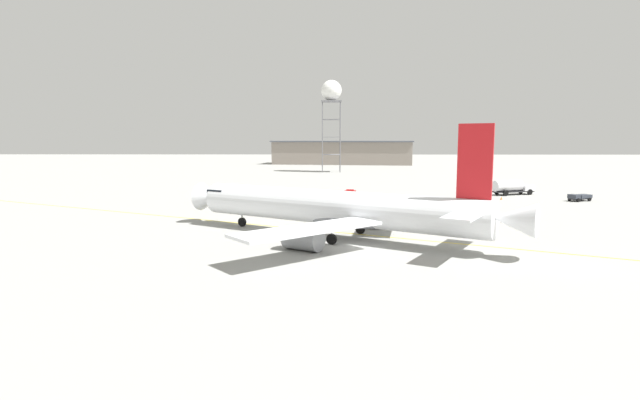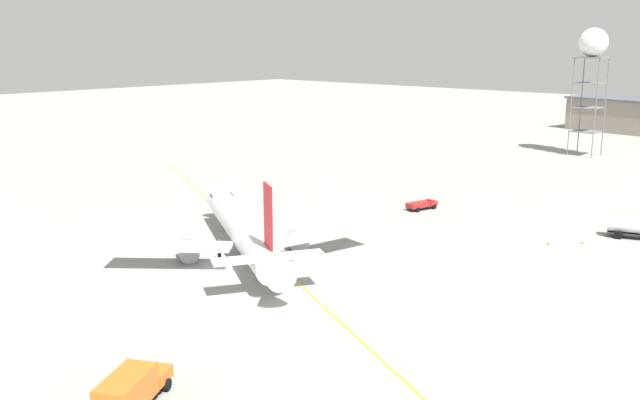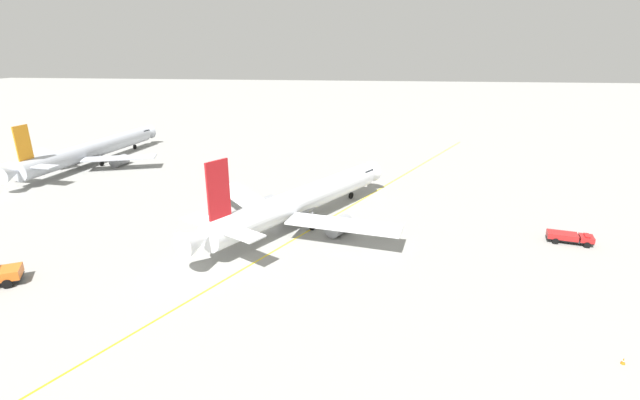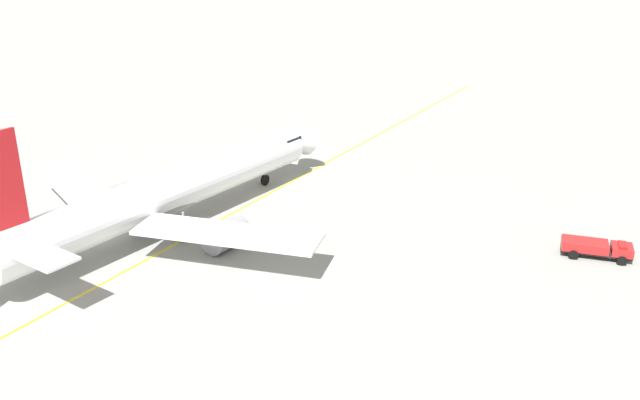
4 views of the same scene
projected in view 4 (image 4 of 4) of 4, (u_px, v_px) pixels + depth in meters
ground_plane at (106, 234)px, 59.04m from camera, size 600.00×600.00×0.00m
airliner_main at (166, 195)px, 59.15m from camera, size 29.92×36.44×12.12m
ops_pickup_truck at (596, 248)px, 54.61m from camera, size 5.68×3.11×1.41m
taxiway_centreline at (193, 235)px, 58.84m from camera, size 61.78×127.97×0.01m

